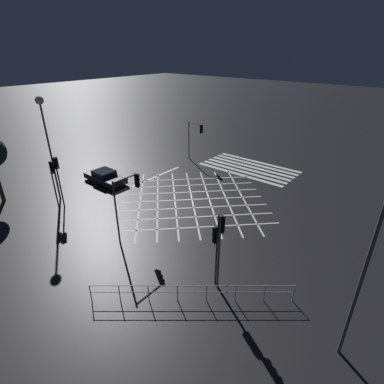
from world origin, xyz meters
name	(u,v)px	position (x,y,z in m)	size (l,w,h in m)	color
ground_plane	(192,199)	(0.00, 0.00, 0.00)	(200.00, 200.00, 0.00)	black
road_markings	(222,180)	(0.32, -5.10, 0.00)	(14.95, 19.66, 0.01)	silver
traffic_light_median_north	(128,193)	(-0.31, 6.90, 3.29)	(0.36, 2.17, 4.51)	#424244
traffic_light_se_main	(196,133)	(5.96, -7.90, 3.19)	(2.05, 0.36, 4.38)	#424244
traffic_light_ne_main	(58,172)	(7.32, 7.58, 3.04)	(0.39, 0.36, 4.26)	#424244
traffic_light_ne_cross	(53,175)	(7.37, 7.97, 2.86)	(0.36, 0.39, 4.00)	#424244
traffic_light_nw_main	(216,243)	(-7.34, 7.01, 2.63)	(0.39, 0.36, 3.67)	#424244
traffic_light_nw_cross	(221,238)	(-7.69, 7.09, 3.18)	(0.36, 0.39, 4.47)	#424244
street_lamp_east	(381,219)	(-13.93, 7.03, 6.61)	(0.51, 0.51, 9.56)	#424244
street_lamp_west	(44,122)	(8.91, 7.10, 6.57)	(0.62, 0.62, 8.53)	#424244
waiting_car	(105,177)	(8.78, 2.49, 0.57)	(4.47, 1.88, 1.18)	black
pedestrian_railing	(192,291)	(-7.25, 8.81, 0.68)	(8.03, 6.61, 1.05)	#B7B7BC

